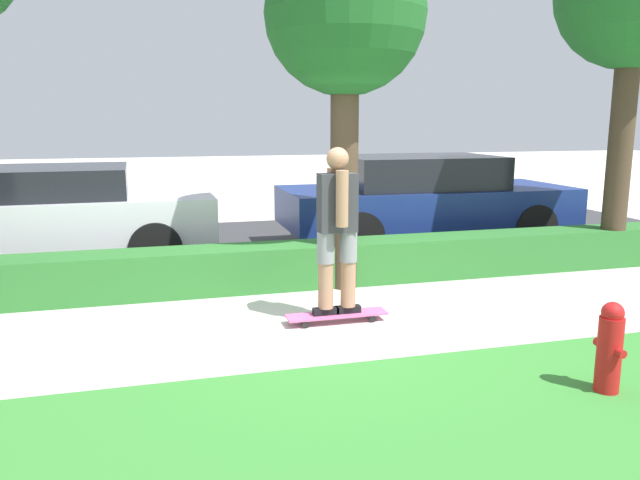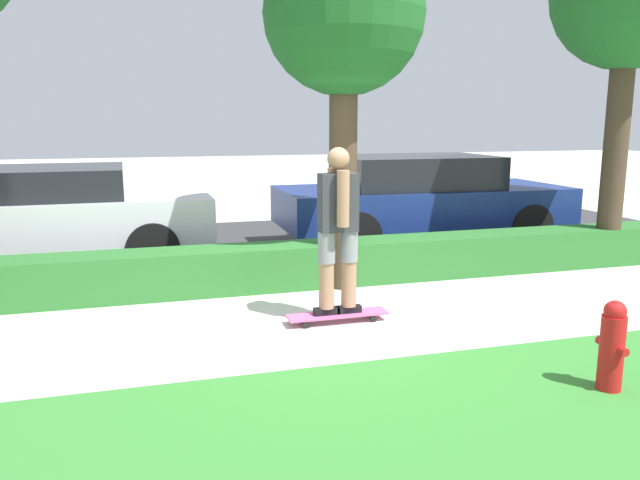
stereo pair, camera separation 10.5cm
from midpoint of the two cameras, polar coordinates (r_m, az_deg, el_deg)
The scene contains 9 objects.
ground_plane at distance 6.32m, azimuth 0.83°, elevation -7.81°, with size 60.00×60.00×0.00m, color beige.
street_asphalt at distance 10.28m, azimuth -6.04°, elevation -0.50°, with size 16.03×5.00×0.01m.
hedge_row at distance 7.73m, azimuth -2.64°, elevation -2.29°, with size 16.03×0.60×0.53m.
skateboard at distance 6.40m, azimuth 1.14°, elevation -6.86°, with size 1.04×0.24×0.09m.
skater_person at distance 6.18m, azimuth 1.17°, elevation 1.22°, with size 0.50×0.43×1.68m.
tree_mid at distance 7.56m, azimuth 1.79°, elevation 19.43°, with size 1.87×1.87×4.17m.
parked_car_front at distance 9.47m, azimuth -23.86°, elevation 2.28°, with size 4.34×2.08×1.39m.
parked_car_middle at distance 10.32m, azimuth 8.86°, elevation 3.89°, with size 4.69×1.97×1.46m.
fire_hydrant at distance 5.23m, azimuth 24.61°, elevation -8.79°, with size 0.18×0.29×0.71m.
Camera 2 is at (-1.81, -5.71, 2.03)m, focal length 35.00 mm.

